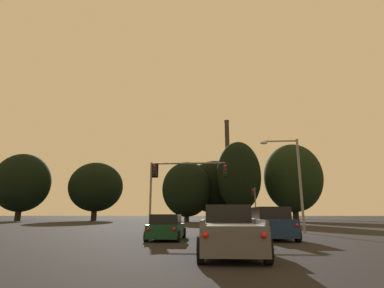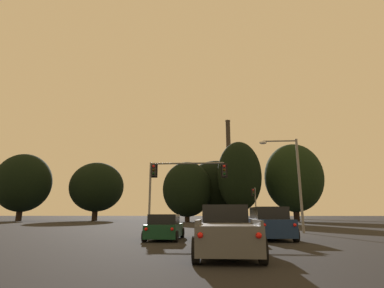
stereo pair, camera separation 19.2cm
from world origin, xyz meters
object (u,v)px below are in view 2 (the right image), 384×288
object	(u,v)px
traffic_light_far_right	(255,200)
smokestack	(229,177)
pickup_truck_center_lane_second	(226,231)
hatchback_left_lane_front	(165,228)
street_lamp	(292,173)
suv_right_lane_front	(269,224)
traffic_light_overhead_left	(177,177)
suv_center_lane_front	(224,223)

from	to	relation	value
traffic_light_far_right	smokestack	xyz separation A→B (m)	(2.49, 124.74, 18.31)
pickup_truck_center_lane_second	traffic_light_far_right	xyz separation A→B (m)	(5.50, 34.00, 2.72)
hatchback_left_lane_front	street_lamp	xyz separation A→B (m)	(9.27, 7.03, 4.06)
traffic_light_far_right	smokestack	size ratio (longest dim) A/B	0.10
suv_right_lane_front	smokestack	world-z (taller)	smokestack
pickup_truck_center_lane_second	traffic_light_overhead_left	bearing A→B (deg)	105.33
hatchback_left_lane_front	suv_right_lane_front	bearing A→B (deg)	8.29
pickup_truck_center_lane_second	smokestack	world-z (taller)	smokestack
street_lamp	smokestack	distance (m)	146.76
traffic_light_far_right	smokestack	bearing A→B (deg)	88.86
suv_center_lane_front	pickup_truck_center_lane_second	distance (m)	7.13
suv_right_lane_front	smokestack	xyz separation A→B (m)	(5.18, 151.87, 20.93)
traffic_light_far_right	street_lamp	xyz separation A→B (m)	(0.45, -21.01, 1.21)
smokestack	pickup_truck_center_lane_second	bearing A→B (deg)	-92.88
traffic_light_far_right	traffic_light_overhead_left	bearing A→B (deg)	-114.04
suv_center_lane_front	traffic_light_overhead_left	distance (m)	8.23
street_lamp	smokestack	bearing A→B (deg)	89.20
pickup_truck_center_lane_second	traffic_light_overhead_left	xyz separation A→B (m)	(-3.65, 13.49, 3.70)
hatchback_left_lane_front	street_lamp	bearing A→B (deg)	37.00
suv_center_lane_front	pickup_truck_center_lane_second	size ratio (longest dim) A/B	0.90
hatchback_left_lane_front	smokestack	bearing A→B (deg)	85.60
hatchback_left_lane_front	smokestack	distance (m)	154.65
traffic_light_overhead_left	smokestack	distance (m)	146.74
hatchback_left_lane_front	pickup_truck_center_lane_second	xyz separation A→B (m)	(3.32, -5.96, 0.14)
suv_center_lane_front	smokestack	size ratio (longest dim) A/B	0.09
traffic_light_overhead_left	suv_right_lane_front	bearing A→B (deg)	-45.71
street_lamp	smokestack	world-z (taller)	smokestack
pickup_truck_center_lane_second	traffic_light_overhead_left	distance (m)	14.45
suv_right_lane_front	traffic_light_overhead_left	xyz separation A→B (m)	(-6.45, 6.62, 3.61)
suv_center_lane_front	traffic_light_overhead_left	xyz separation A→B (m)	(-3.77, 6.36, 3.61)
traffic_light_far_right	suv_center_lane_front	bearing A→B (deg)	-101.31
pickup_truck_center_lane_second	suv_right_lane_front	size ratio (longest dim) A/B	1.11
suv_center_lane_front	street_lamp	bearing A→B (deg)	47.35
pickup_truck_center_lane_second	smokestack	xyz separation A→B (m)	(7.99, 158.74, 21.03)
hatchback_left_lane_front	suv_right_lane_front	size ratio (longest dim) A/B	0.83
pickup_truck_center_lane_second	traffic_light_far_right	world-z (taller)	traffic_light_far_right
pickup_truck_center_lane_second	suv_right_lane_front	world-z (taller)	suv_right_lane_front
hatchback_left_lane_front	traffic_light_overhead_left	size ratio (longest dim) A/B	0.60
traffic_light_overhead_left	smokestack	world-z (taller)	smokestack
suv_right_lane_front	smokestack	bearing A→B (deg)	85.46
hatchback_left_lane_front	pickup_truck_center_lane_second	bearing A→B (deg)	-61.02
traffic_light_overhead_left	traffic_light_far_right	bearing A→B (deg)	65.96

